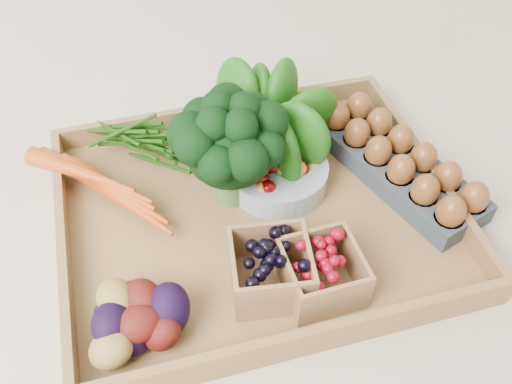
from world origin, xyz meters
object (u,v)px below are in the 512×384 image
object	(u,v)px
tray	(256,216)
cherry_bowl	(278,175)
egg_carton	(397,169)
broccoli	(231,165)

from	to	relation	value
tray	cherry_bowl	distance (m)	0.07
cherry_bowl	egg_carton	distance (m)	0.18
broccoli	egg_carton	size ratio (longest dim) A/B	0.56
tray	cherry_bowl	xyz separation A→B (m)	(0.05, 0.05, 0.03)
broccoli	tray	bearing A→B (deg)	-59.67
tray	egg_carton	size ratio (longest dim) A/B	1.91
tray	cherry_bowl	size ratio (longest dim) A/B	3.71
tray	egg_carton	world-z (taller)	egg_carton
cherry_bowl	egg_carton	bearing A→B (deg)	-10.48
egg_carton	cherry_bowl	bearing A→B (deg)	150.96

